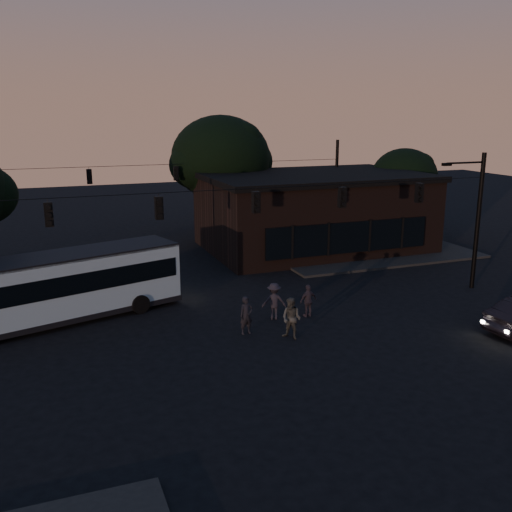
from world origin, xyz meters
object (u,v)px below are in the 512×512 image
object	(u,v)px
building	(313,211)
pedestrian_d	(274,301)
bus	(60,284)
pedestrian_b	(291,318)
pedestrian_c	(308,301)
pedestrian_a	(246,315)

from	to	relation	value
building	pedestrian_d	bearing A→B (deg)	-123.43
building	bus	world-z (taller)	building
bus	pedestrian_d	distance (m)	10.02
pedestrian_b	pedestrian_c	distance (m)	2.94
bus	pedestrian_c	world-z (taller)	bus
pedestrian_a	building	bearing A→B (deg)	47.55
pedestrian_c	pedestrian_d	size ratio (longest dim) A/B	0.90
pedestrian_b	pedestrian_d	world-z (taller)	pedestrian_b
pedestrian_a	pedestrian_c	world-z (taller)	pedestrian_a
building	pedestrian_a	distance (m)	17.35
pedestrian_b	pedestrian_c	xyz separation A→B (m)	(1.91, 2.24, -0.12)
bus	pedestrian_b	bearing A→B (deg)	-49.29
building	pedestrian_a	world-z (taller)	building
bus	pedestrian_c	xyz separation A→B (m)	(11.08, -3.58, -1.00)
building	bus	distance (m)	20.06
pedestrian_a	pedestrian_b	world-z (taller)	pedestrian_b
pedestrian_d	bus	bearing A→B (deg)	-2.16
pedestrian_a	pedestrian_b	size ratio (longest dim) A/B	0.94
bus	building	bearing A→B (deg)	10.79
pedestrian_c	pedestrian_d	bearing A→B (deg)	-19.10
building	pedestrian_d	distance (m)	15.23
pedestrian_b	pedestrian_d	xyz separation A→B (m)	(0.24, 2.52, -0.03)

